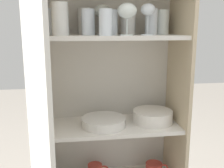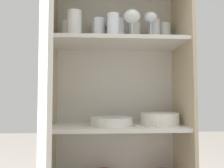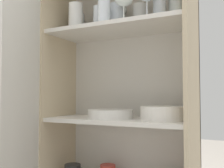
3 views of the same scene
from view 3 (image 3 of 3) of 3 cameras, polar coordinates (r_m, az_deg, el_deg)
The scene contains 19 objects.
cupboard_back_panel at distance 1.45m, azimuth 3.95°, elevation -5.28°, with size 0.74×0.02×1.45m, color silver.
cupboard_side_left at distance 1.50m, azimuth -11.32°, elevation -5.15°, with size 0.02×0.33×1.45m, color #CCB793.
cupboard_side_right at distance 1.20m, azimuth 17.21°, elevation -5.73°, with size 0.02×0.33×1.45m, color #CCB793.
shelf_board_middle at distance 1.32m, azimuth 1.34°, elevation -7.93°, with size 0.71×0.29×0.02m, color silver.
shelf_board_upper at distance 1.35m, azimuth 1.32°, elevation 11.72°, with size 0.71×0.29×0.02m, color silver.
cupboard_door at distance 1.21m, azimuth -19.15°, elevation -5.68°, with size 0.14×0.35×1.45m.
tumbler_glass_0 at distance 1.55m, azimuth -7.38°, elevation 12.63°, with size 0.07×0.07×0.12m.
tumbler_glass_1 at distance 1.41m, azimuth -2.78°, elevation 14.14°, with size 0.06×0.06×0.12m.
tumbler_glass_2 at distance 1.38m, azimuth 6.13°, elevation 14.47°, with size 0.07×0.07×0.12m.
tumbler_glass_3 at distance 1.45m, azimuth -7.89°, elevation 14.17°, with size 0.08×0.08×0.15m.
tumbler_glass_4 at distance 1.34m, azimuth 13.83°, elevation 15.12°, with size 0.07×0.07×0.12m.
tumbler_glass_5 at distance 1.32m, azimuth 10.29°, elevation 15.52°, with size 0.06×0.06×0.13m.
tumbler_glass_6 at distance 1.36m, azimuth 1.19°, elevation 14.68°, with size 0.07×0.07×0.12m.
tumbler_glass_7 at distance 1.50m, azimuth -1.30°, elevation 13.26°, with size 0.06×0.06×0.13m.
tumbler_glass_8 at distance 1.30m, azimuth -1.74°, elevation 15.41°, with size 0.06×0.06×0.12m.
wine_glass_0 at distance 1.29m, azimuth 2.59°, elevation 17.85°, with size 0.09×0.09×0.14m.
wine_glass_1 at distance 1.46m, azimuth 1.65°, elevation 15.43°, with size 0.08×0.08×0.15m.
plate_stack_white at distance 1.31m, azimuth -0.38°, elevation -6.53°, with size 0.22×0.22×0.04m.
mixing_bowl_large at distance 1.23m, azimuth 11.08°, elevation -6.14°, with size 0.21×0.21×0.06m.
Camera 3 is at (0.56, -1.04, 0.79)m, focal length 42.00 mm.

